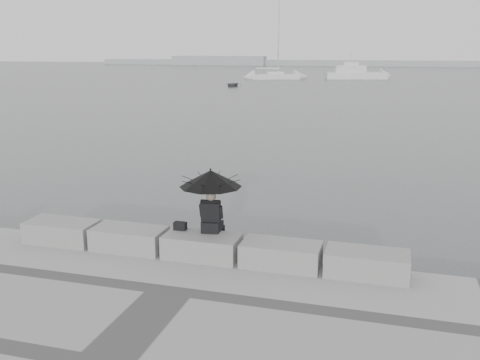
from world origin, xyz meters
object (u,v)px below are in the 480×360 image
(motor_cruiser, at_px, (356,74))
(sailboat_left, at_px, (275,76))
(seated_person, at_px, (211,185))
(dinghy, at_px, (232,84))

(motor_cruiser, bearing_deg, sailboat_left, -178.53)
(seated_person, relative_size, motor_cruiser, 0.13)
(seated_person, distance_m, motor_cruiser, 82.07)
(motor_cruiser, relative_size, dinghy, 3.31)
(motor_cruiser, distance_m, dinghy, 27.39)
(sailboat_left, bearing_deg, dinghy, -117.76)
(sailboat_left, bearing_deg, motor_cruiser, -5.41)
(sailboat_left, height_order, motor_cruiser, sailboat_left)
(seated_person, relative_size, dinghy, 0.45)
(sailboat_left, xyz_separation_m, dinghy, (-1.60, -19.17, -0.26))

